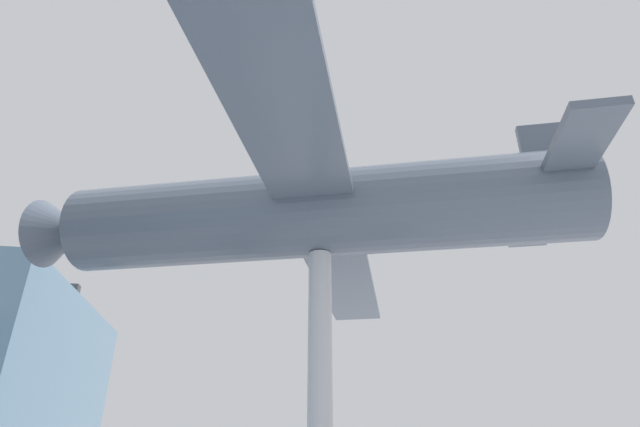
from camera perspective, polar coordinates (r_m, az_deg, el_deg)
support_pylon_central at (r=10.64m, az=0.00°, el=-20.33°), size 0.51×0.51×6.19m
suspended_airplane at (r=11.86m, az=-1.31°, el=-0.06°), size 18.89×13.77×2.94m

